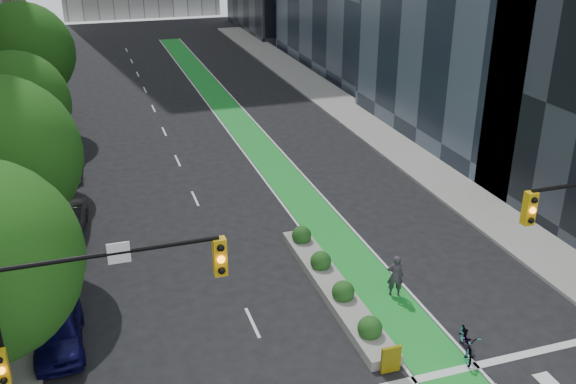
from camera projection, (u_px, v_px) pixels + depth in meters
sidewalk_left at (19, 171)px, 38.24m from camera, size 3.60×90.00×0.15m
sidewalk_right at (379, 132)px, 44.89m from camera, size 3.60×90.00×0.15m
bike_lane_paint at (240, 124)px, 46.79m from camera, size 2.20×70.00×0.01m
tree_midfar at (17, 104)px, 33.88m from camera, size 5.60×5.60×7.76m
tree_far at (24, 53)px, 42.28m from camera, size 6.60×6.60×9.00m
signal_left at (65, 334)px, 15.87m from camera, size 6.14×0.51×7.20m
median_planter at (333, 284)px, 26.16m from camera, size 1.20×10.26×1.10m
bicycle at (467, 341)px, 22.49m from camera, size 1.43×2.10×1.04m
cyclist at (395, 276)px, 25.76m from camera, size 0.77×0.64×1.81m
parked_car_left_near at (58, 329)px, 22.83m from camera, size 1.71×4.21×1.43m
parked_car_left_mid at (67, 222)px, 30.66m from camera, size 2.03×4.44×1.41m
parked_car_left_far at (63, 161)px, 37.91m from camera, size 2.43×5.37×1.53m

